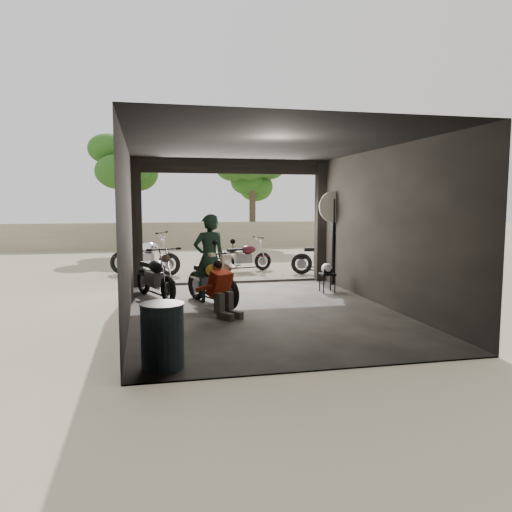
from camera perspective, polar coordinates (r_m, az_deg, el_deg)
name	(u,v)px	position (r m, az deg, el deg)	size (l,w,h in m)	color
ground	(262,312)	(9.73, 0.74, -6.39)	(80.00, 80.00, 0.00)	#7A6D56
garage	(256,244)	(10.07, 0.04, 1.39)	(7.00, 7.13, 3.20)	#2D2B28
boundary_wall	(194,235)	(23.40, -7.13, 2.39)	(18.00, 0.30, 1.20)	gray
tree_left	(124,157)	(21.84, -14.88, 10.86)	(2.20, 2.20, 5.60)	#382B1E
tree_right	(252,172)	(23.82, -0.41, 9.63)	(2.20, 2.20, 5.00)	#382B1E
main_bike	(212,277)	(10.33, -5.07, -2.44)	(0.71, 1.72, 1.15)	white
left_bike	(155,273)	(11.14, -11.47, -1.89)	(0.71, 1.71, 1.16)	black
outside_bike_a	(145,253)	(14.83, -12.63, 0.30)	(0.78, 1.89, 1.28)	black
outside_bike_b	(245,254)	(15.26, -1.31, 0.20)	(0.65, 1.57, 1.06)	#47111B
outside_bike_c	(325,255)	(14.77, 7.92, 0.16)	(0.71, 1.74, 1.17)	black
rider	(209,259)	(10.53, -5.36, -0.29)	(0.68, 0.45, 1.87)	black
mechanic	(224,291)	(9.11, -3.71, -4.00)	(0.52, 0.70, 1.02)	red
stool	(327,276)	(11.83, 8.15, -2.32)	(0.33, 0.33, 0.46)	black
helmet	(327,268)	(11.80, 8.09, -1.40)	(0.25, 0.26, 0.24)	silver
oil_drum	(163,337)	(6.49, -10.62, -9.07)	(0.54, 0.54, 0.84)	#426170
sign_post	(334,222)	(12.74, 8.88, 3.86)	(0.80, 0.08, 2.40)	black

